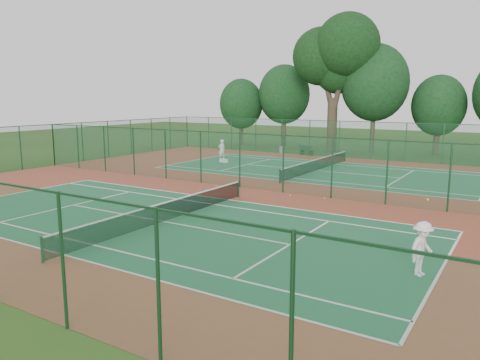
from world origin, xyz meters
name	(u,v)px	position (x,y,z in m)	size (l,w,h in m)	color
ground	(261,190)	(0.00, 0.00, 0.00)	(120.00, 120.00, 0.00)	#284A17
red_pad	(261,190)	(0.00, 0.00, 0.01)	(40.00, 36.00, 0.01)	brown
court_near	(165,222)	(0.00, -9.00, 0.01)	(23.77, 10.97, 0.01)	#1D5D38
court_far	(317,171)	(0.00, 9.00, 0.01)	(23.77, 10.97, 0.01)	#21693E
fence_north	(355,140)	(0.00, 18.00, 1.76)	(40.00, 0.09, 3.50)	#174625
fence_west	(53,145)	(-20.00, 0.00, 1.76)	(0.09, 36.00, 3.50)	#194C27
fence_divider	(261,162)	(0.00, 0.00, 1.76)	(40.00, 0.09, 3.50)	#164429
tennis_net_near	(165,211)	(0.00, -9.00, 0.54)	(0.10, 12.90, 0.97)	#153A20
tennis_net_far	(317,164)	(0.00, 9.00, 0.54)	(0.10, 12.90, 0.97)	#13351B
player_near	(422,249)	(11.38, -9.66, 0.91)	(1.15, 0.66, 1.79)	white
player_far	(222,150)	(-9.95, 10.35, 0.95)	(0.68, 0.44, 1.86)	white
trash_bin	(281,150)	(-7.33, 17.17, 0.41)	(0.45, 0.45, 0.80)	slate
bench	(306,150)	(-4.75, 17.53, 0.53)	(1.69, 0.99, 1.00)	#11331A
kit_bag	(224,161)	(-8.88, 9.08, 0.17)	(0.83, 0.31, 0.31)	white
stray_ball_a	(290,196)	(2.41, -0.77, 0.04)	(0.07, 0.07, 0.07)	#D5EB36
stray_ball_b	(325,198)	(4.38, -0.39, 0.04)	(0.07, 0.07, 0.07)	#D2F539
stray_ball_c	(216,185)	(-3.08, -0.39, 0.04)	(0.07, 0.07, 0.07)	yellow
big_tree	(336,55)	(-3.68, 21.97, 9.92)	(9.12, 6.67, 14.01)	#36291D
evergreen_row	(378,152)	(0.50, 24.25, 0.00)	(39.00, 5.00, 12.00)	black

